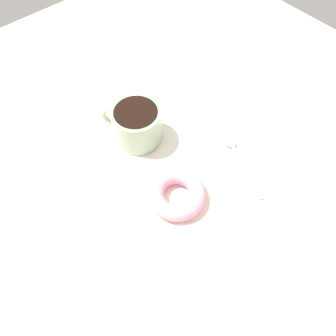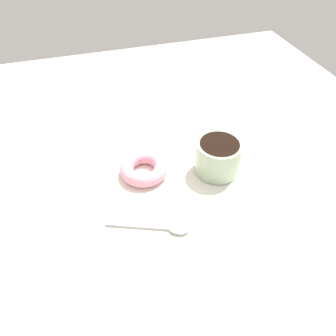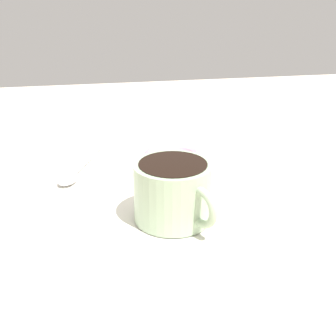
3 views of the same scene
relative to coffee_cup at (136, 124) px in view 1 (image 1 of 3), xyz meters
The scene contains 5 objects.
ground_plane 12.64cm from the coffee_cup, 74.55° to the left, with size 120.00×120.00×2.00cm, color beige.
napkin 10.79cm from the coffee_cup, 83.43° to the left, with size 34.45×34.45×0.30cm, color white.
coffee_cup is the anchor object (origin of this frame).
donut 15.06cm from the coffee_cup, 76.93° to the left, with size 9.58×9.58×2.72cm, color pink.
spoon 18.42cm from the coffee_cup, 128.64° to the left, with size 6.84×14.15×0.90cm.
Camera 1 is at (17.56, 21.40, 48.90)cm, focal length 35.00 mm.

